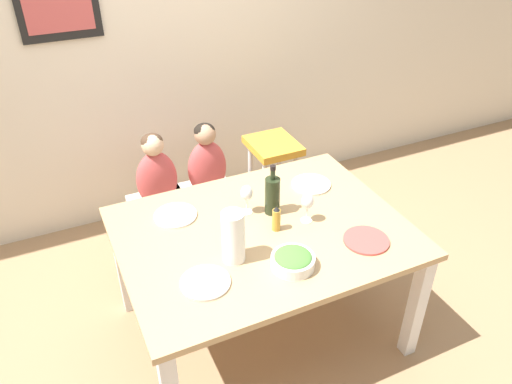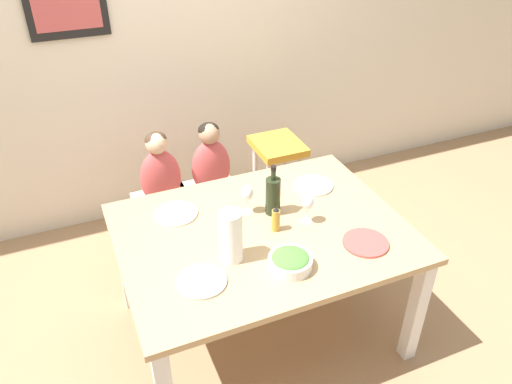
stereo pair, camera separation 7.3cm
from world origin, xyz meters
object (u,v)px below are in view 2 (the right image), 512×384
at_px(chair_right_highchair, 277,164).
at_px(wine_glass_far, 247,193).
at_px(chair_far_left, 165,213).
at_px(chair_far_center, 213,202).
at_px(dinner_plate_back_right, 313,185).
at_px(dinner_plate_front_right, 366,243).
at_px(wine_glass_near, 308,203).
at_px(person_child_left, 160,171).
at_px(person_child_center, 211,160).
at_px(dinner_plate_front_left, 202,281).
at_px(dinner_plate_back_left, 176,214).
at_px(salad_bowl_large, 290,261).
at_px(paper_towel_roll, 231,236).
at_px(wine_bottle, 273,195).

height_order(chair_right_highchair, wine_glass_far, wine_glass_far).
xyz_separation_m(chair_far_left, chair_far_center, (0.33, 0.00, 0.00)).
bearing_deg(dinner_plate_back_right, dinner_plate_front_right, -91.21).
height_order(dinner_plate_back_right, dinner_plate_front_right, same).
xyz_separation_m(wine_glass_near, dinner_plate_front_right, (0.18, -0.27, -0.11)).
height_order(person_child_left, person_child_center, same).
bearing_deg(chair_right_highchair, dinner_plate_back_right, -93.98).
relative_size(chair_far_left, dinner_plate_front_left, 1.97).
bearing_deg(dinner_plate_back_right, dinner_plate_back_left, 177.40).
distance_m(person_child_center, wine_glass_near, 0.90).
bearing_deg(salad_bowl_large, person_child_center, 90.31).
relative_size(person_child_left, paper_towel_roll, 1.93).
height_order(chair_right_highchair, dinner_plate_front_right, dinner_plate_front_right).
distance_m(paper_towel_roll, dinner_plate_back_left, 0.48).
bearing_deg(chair_far_center, dinner_plate_back_left, -124.73).
height_order(wine_glass_far, dinner_plate_front_left, wine_glass_far).
xyz_separation_m(wine_glass_far, dinner_plate_back_left, (-0.36, 0.12, -0.11)).
xyz_separation_m(person_child_left, dinner_plate_front_right, (0.75, -1.13, 0.04)).
xyz_separation_m(wine_bottle, paper_towel_roll, (-0.33, -0.26, 0.02)).
bearing_deg(chair_right_highchair, dinner_plate_back_left, -147.71).
relative_size(chair_far_center, chair_right_highchair, 0.61).
bearing_deg(chair_far_left, chair_far_center, 0.00).
bearing_deg(wine_glass_near, dinner_plate_back_left, 151.99).
bearing_deg(wine_glass_far, wine_bottle, -24.24).
bearing_deg(dinner_plate_front_right, person_child_center, 110.50).
xyz_separation_m(person_child_center, wine_glass_far, (-0.01, -0.65, 0.15)).
distance_m(person_child_left, wine_glass_far, 0.74).
xyz_separation_m(wine_bottle, dinner_plate_front_right, (0.31, -0.42, -0.10)).
height_order(person_child_center, wine_glass_far, person_child_center).
distance_m(person_child_left, dinner_plate_front_left, 1.07).
distance_m(chair_far_left, wine_glass_far, 0.87).
relative_size(dinner_plate_back_left, dinner_plate_back_right, 1.00).
distance_m(chair_far_left, chair_right_highchair, 0.82).
xyz_separation_m(chair_far_left, person_child_left, (0.00, 0.00, 0.32)).
bearing_deg(dinner_plate_back_left, chair_far_left, 85.95).
distance_m(wine_glass_near, dinner_plate_front_right, 0.35).
bearing_deg(dinner_plate_front_right, wine_glass_near, 123.87).
xyz_separation_m(person_child_center, wine_bottle, (0.11, -0.71, 0.14)).
relative_size(wine_glass_far, dinner_plate_back_left, 0.74).
bearing_deg(paper_towel_roll, person_child_left, 96.52).
bearing_deg(paper_towel_roll, chair_right_highchair, 54.58).
bearing_deg(chair_far_left, salad_bowl_large, -73.46).
distance_m(chair_right_highchair, dinner_plate_back_right, 0.59).
xyz_separation_m(chair_far_center, wine_glass_near, (0.24, -0.85, 0.47)).
distance_m(wine_glass_far, dinner_plate_back_left, 0.39).
bearing_deg(person_child_center, person_child_left, 180.00).
bearing_deg(wine_glass_near, chair_far_left, 123.68).
distance_m(person_child_center, dinner_plate_front_left, 1.14).
bearing_deg(wine_bottle, chair_right_highchair, 63.03).
distance_m(paper_towel_roll, dinner_plate_back_right, 0.78).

